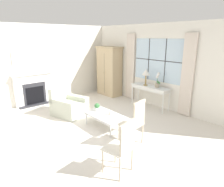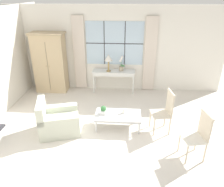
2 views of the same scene
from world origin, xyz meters
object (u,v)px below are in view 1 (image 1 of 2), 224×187
at_px(armchair_upholstered, 69,106).
at_px(potted_plant_small, 97,107).
at_px(armoire, 109,71).
at_px(table_lamp, 146,73).
at_px(accent_chair_wooden, 122,145).
at_px(side_chair_wooden, 135,120).
at_px(console_table, 150,89).
at_px(pillar_candle, 110,113).
at_px(coffee_table, 105,116).
at_px(fireplace, 33,87).
at_px(potted_orchid, 157,82).

xyz_separation_m(armchair_upholstered, potted_plant_small, (1.09, 0.30, 0.20)).
relative_size(armoire, table_lamp, 3.47).
bearing_deg(accent_chair_wooden, table_lamp, 124.11).
bearing_deg(armchair_upholstered, side_chair_wooden, 5.08).
xyz_separation_m(console_table, table_lamp, (-0.17, -0.06, 0.53)).
xyz_separation_m(armoire, console_table, (2.12, 0.04, -0.34)).
xyz_separation_m(potted_plant_small, pillar_candle, (0.49, 0.06, -0.05)).
distance_m(console_table, potted_plant_small, 2.18).
distance_m(console_table, armchair_upholstered, 2.77).
distance_m(armoire, console_table, 2.15).
height_order(console_table, coffee_table, console_table).
bearing_deg(armoire, potted_plant_small, -46.76).
relative_size(side_chair_wooden, potted_plant_small, 4.85).
height_order(armchair_upholstered, potted_plant_small, armchair_upholstered).
distance_m(fireplace, potted_plant_small, 2.89).
bearing_deg(armchair_upholstered, coffee_table, 11.50).
bearing_deg(console_table, table_lamp, -161.38).
distance_m(console_table, potted_orchid, 0.37).
distance_m(potted_plant_small, pillar_candle, 0.50).
bearing_deg(potted_plant_small, coffee_table, -0.13).
bearing_deg(side_chair_wooden, coffee_table, 176.65).
xyz_separation_m(potted_orchid, accent_chair_wooden, (1.68, -3.19, -0.36)).
bearing_deg(table_lamp, armoire, 179.56).
bearing_deg(potted_plant_small, fireplace, -165.24).
relative_size(console_table, accent_chair_wooden, 1.37).
bearing_deg(armoire, potted_orchid, 2.17).
height_order(side_chair_wooden, coffee_table, side_chair_wooden).
bearing_deg(side_chair_wooden, accent_chair_wooden, -59.13).
xyz_separation_m(fireplace, armoire, (0.78, 2.87, 0.35)).
bearing_deg(potted_orchid, armchair_upholstered, -119.82).
relative_size(fireplace, pillar_candle, 13.89).
height_order(armchair_upholstered, side_chair_wooden, side_chair_wooden).
relative_size(armoire, console_table, 1.41).
bearing_deg(side_chair_wooden, potted_orchid, 116.48).
xyz_separation_m(table_lamp, potted_orchid, (0.41, 0.10, -0.25)).
height_order(fireplace, side_chair_wooden, fireplace).
relative_size(table_lamp, potted_orchid, 1.14).
distance_m(coffee_table, potted_plant_small, 0.40).
height_order(potted_orchid, potted_plant_small, potted_orchid).
bearing_deg(potted_plant_small, potted_orchid, 80.86).
xyz_separation_m(accent_chair_wooden, potted_plant_small, (-2.04, 0.97, -0.10)).
bearing_deg(armchair_upholstered, table_lamp, 66.84).
distance_m(potted_orchid, accent_chair_wooden, 3.62).
bearing_deg(armchair_upholstered, armoire, 110.73).
relative_size(side_chair_wooden, pillar_candle, 7.75).
height_order(accent_chair_wooden, potted_plant_small, accent_chair_wooden).
distance_m(potted_orchid, potted_plant_small, 2.30).
xyz_separation_m(table_lamp, coffee_table, (0.42, -2.12, -0.86)).
bearing_deg(pillar_candle, armoire, 140.36).
height_order(armchair_upholstered, accent_chair_wooden, accent_chair_wooden).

